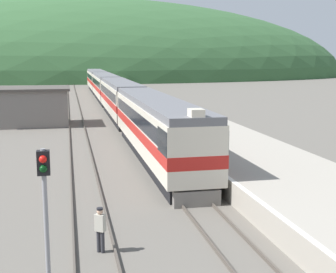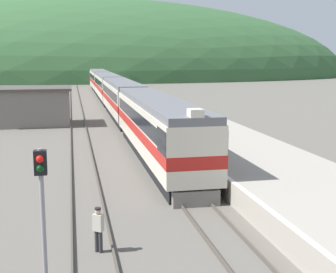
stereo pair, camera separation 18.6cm
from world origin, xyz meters
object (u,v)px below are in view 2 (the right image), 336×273
object	(u,v)px
carriage_fourth	(99,80)
track_worker	(98,227)
carriage_third	(108,86)
express_train_lead_car	(157,126)
signal_post_siding	(42,191)
carriage_second	(122,98)

from	to	relation	value
carriage_fourth	track_worker	distance (m)	77.97
track_worker	carriage_third	bearing A→B (deg)	85.23
express_train_lead_car	carriage_third	xyz separation A→B (m)	(0.00, 42.54, -0.01)
express_train_lead_car	carriage_third	distance (m)	42.54
carriage_fourth	signal_post_siding	distance (m)	80.59
carriage_third	signal_post_siding	world-z (taller)	signal_post_siding
carriage_fourth	track_worker	bearing A→B (deg)	-93.49
carriage_third	carriage_fourth	distance (m)	20.87
express_train_lead_car	signal_post_siding	bearing A→B (deg)	-110.89
express_train_lead_car	carriage_fourth	xyz separation A→B (m)	(0.00, 63.42, -0.01)
express_train_lead_car	track_worker	xyz separation A→B (m)	(-4.75, -14.40, -1.35)
signal_post_siding	track_worker	distance (m)	3.72
express_train_lead_car	carriage_fourth	bearing A→B (deg)	90.00
carriage_second	carriage_third	world-z (taller)	same
carriage_second	track_worker	distance (m)	36.41
carriage_third	track_worker	xyz separation A→B (m)	(-4.75, -56.95, -1.34)
express_train_lead_car	carriage_third	size ratio (longest dim) A/B	1.06
carriage_second	carriage_third	distance (m)	20.87
express_train_lead_car	carriage_fourth	distance (m)	63.42
carriage_second	signal_post_siding	world-z (taller)	signal_post_siding
express_train_lead_car	carriage_fourth	world-z (taller)	express_train_lead_car
express_train_lead_car	signal_post_siding	size ratio (longest dim) A/B	4.87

